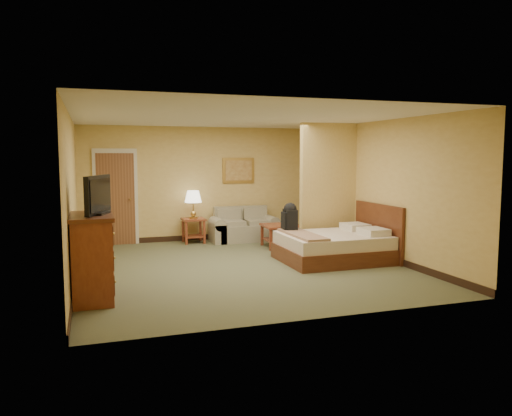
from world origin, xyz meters
name	(u,v)px	position (x,y,z in m)	size (l,w,h in m)	color
floor	(241,267)	(0.00, 0.00, 0.00)	(6.00, 6.00, 0.00)	brown
ceiling	(240,117)	(0.00, 0.00, 2.60)	(6.00, 6.00, 0.00)	white
back_wall	(203,184)	(0.00, 3.00, 1.30)	(5.50, 0.02, 2.60)	tan
left_wall	(72,197)	(-2.75, 0.00, 1.30)	(0.02, 6.00, 2.60)	tan
right_wall	(378,190)	(2.75, 0.00, 1.30)	(0.02, 6.00, 2.60)	tan
partition	(328,187)	(2.15, 0.93, 1.30)	(1.20, 0.15, 2.60)	tan
door	(116,198)	(-1.95, 2.96, 1.03)	(0.94, 0.16, 2.10)	beige
baseboard	(204,237)	(0.00, 2.99, 0.06)	(5.50, 0.02, 0.12)	black
loveseat	(244,230)	(0.84, 2.57, 0.25)	(1.54, 0.71, 0.78)	gray
side_table	(193,227)	(-0.31, 2.65, 0.36)	(0.50, 0.50, 0.55)	maroon
table_lamp	(193,197)	(-0.31, 2.65, 1.02)	(0.38, 0.38, 0.62)	#B38F42
coffee_table	(281,231)	(1.35, 1.52, 0.35)	(0.80, 0.80, 0.49)	maroon
wall_picture	(238,170)	(0.84, 2.97, 1.60)	(0.77, 0.04, 0.60)	#B78E3F
dresser	(92,257)	(-2.48, -1.29, 0.59)	(0.57, 1.09, 1.16)	maroon
tv	(98,196)	(-2.37, -1.29, 1.41)	(0.35, 0.82, 0.52)	black
bed	(336,246)	(1.82, -0.10, 0.28)	(1.93, 1.60, 1.04)	#4C2111
backpack	(290,216)	(1.12, 0.45, 0.80)	(0.25, 0.33, 0.55)	black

